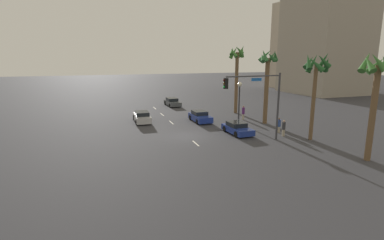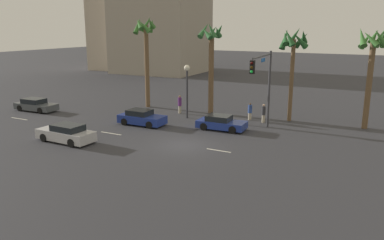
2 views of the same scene
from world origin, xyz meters
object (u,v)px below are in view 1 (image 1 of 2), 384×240
object	(u,v)px
palm_tree_0	(267,72)
palm_tree_1	(316,71)
car_3	(172,102)
streetlamp	(239,94)
palm_tree_2	(237,65)
car_1	(200,117)
building_1	(307,46)
building_0	(327,20)
pedestrian_0	(284,128)
traffic_signal	(261,95)
car_2	(237,128)
pedestrian_2	(243,112)
car_0	(142,117)
palm_tree_3	(377,80)
pedestrian_1	(279,125)

from	to	relation	value
palm_tree_0	palm_tree_1	world-z (taller)	palm_tree_0
car_3	palm_tree_1	bearing A→B (deg)	18.32
streetlamp	palm_tree_2	distance (m)	7.71
car_3	car_1	bearing A→B (deg)	1.40
streetlamp	building_1	world-z (taller)	building_1
building_0	pedestrian_0	bearing A→B (deg)	-47.10
traffic_signal	palm_tree_2	world-z (taller)	palm_tree_2
car_3	traffic_signal	distance (m)	24.04
pedestrian_0	car_3	bearing A→B (deg)	-164.60
car_2	palm_tree_1	bearing A→B (deg)	54.04
streetlamp	pedestrian_0	distance (m)	7.74
car_3	pedestrian_2	xyz separation A→B (m)	(13.86, 6.04, 0.36)
car_0	car_1	bearing A→B (deg)	74.21
palm_tree_3	building_0	world-z (taller)	building_0
pedestrian_1	palm_tree_3	bearing A→B (deg)	9.89
pedestrian_2	palm_tree_0	bearing A→B (deg)	30.83
pedestrian_2	palm_tree_2	xyz separation A→B (m)	(-4.79, 1.19, 5.96)
pedestrian_2	building_1	world-z (taller)	building_1
building_0	building_1	distance (m)	12.08
palm_tree_1	car_3	bearing A→B (deg)	-161.68
car_0	car_2	xyz separation A→B (m)	(8.95, 8.86, -0.07)
streetlamp	pedestrian_2	size ratio (longest dim) A/B	2.77
streetlamp	palm_tree_1	world-z (taller)	palm_tree_1
streetlamp	pedestrian_2	world-z (taller)	streetlamp
pedestrian_1	palm_tree_2	size ratio (longest dim) A/B	0.17
palm_tree_2	pedestrian_0	bearing A→B (deg)	-4.28
palm_tree_3	palm_tree_2	bearing A→B (deg)	-177.21
pedestrian_1	pedestrian_2	world-z (taller)	pedestrian_2
pedestrian_0	streetlamp	bearing A→B (deg)	-166.76
palm_tree_0	car_3	bearing A→B (deg)	-155.20
pedestrian_2	car_3	bearing A→B (deg)	-156.46
traffic_signal	palm_tree_1	xyz separation A→B (m)	(0.93, 5.32, 2.21)
car_1	streetlamp	bearing A→B (deg)	61.19
pedestrian_2	car_2	bearing A→B (deg)	-31.93
palm_tree_2	traffic_signal	bearing A→B (deg)	-17.05
car_0	pedestrian_2	xyz separation A→B (m)	(2.67, 12.78, 0.32)
car_3	palm_tree_3	bearing A→B (deg)	15.00
palm_tree_1	palm_tree_3	world-z (taller)	palm_tree_3
traffic_signal	palm_tree_3	xyz separation A→B (m)	(7.38, 5.51, 1.84)
palm_tree_2	building_0	distance (m)	34.75
car_1	palm_tree_3	distance (m)	20.27
pedestrian_0	palm_tree_2	distance (m)	14.82
building_1	streetlamp	bearing A→B (deg)	-51.96
pedestrian_2	palm_tree_0	size ratio (longest dim) A/B	0.20
palm_tree_3	building_0	xyz separation A→B (m)	(-38.47, 28.18, 9.34)
streetlamp	building_0	xyz separation A→B (m)	(-23.06, 31.91, 12.05)
traffic_signal	palm_tree_2	xyz separation A→B (m)	(-14.49, 4.44, 2.41)
car_0	building_0	distance (m)	49.44
palm_tree_2	palm_tree_3	size ratio (longest dim) A/B	1.12
palm_tree_3	building_1	distance (m)	58.34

